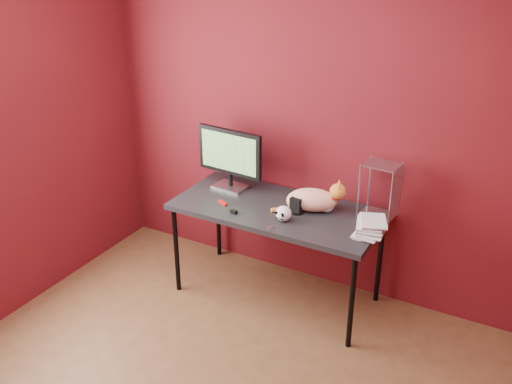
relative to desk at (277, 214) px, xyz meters
The scene contains 11 objects.
room 1.57m from the desk, 83.75° to the right, with size 3.52×3.52×2.61m.
desk is the anchor object (origin of this frame).
monitor 0.58m from the desk, 164.38° to the left, with size 0.55×0.19×0.47m.
cat 0.29m from the desk, 18.88° to the left, with size 0.47×0.32×0.24m.
skull_mug 0.23m from the desk, 51.88° to the right, with size 0.11×0.11×0.11m.
speaker 0.19m from the desk, ahead, with size 0.10×0.10×0.12m.
book_stack 0.88m from the desk, ahead, with size 0.24×0.27×1.12m.
wire_rack 0.75m from the desk, 18.12° to the left, with size 0.24×0.20×0.40m.
pocket_knife 0.40m from the desk, 159.91° to the right, with size 0.09×0.02×0.02m, color #B00D10.
black_gadget 0.33m from the desk, 135.46° to the right, with size 0.05×0.03×0.02m, color black.
washer 0.31m from the desk, 72.48° to the right, with size 0.05×0.05×0.00m, color #A1A1A6.
Camera 1 is at (1.47, -1.92, 2.58)m, focal length 40.00 mm.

